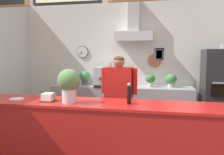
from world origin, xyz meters
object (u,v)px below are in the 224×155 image
(potted_basil, at_px, (171,80))
(condiment_plate, at_px, (17,99))
(shop_worker, at_px, (119,100))
(pepper_grinder, at_px, (129,94))
(potted_rosemary, at_px, (150,79))
(potted_thyme, at_px, (85,77))
(potted_sage, at_px, (126,80))
(napkin_holder, at_px, (48,97))
(basil_vase, at_px, (69,84))
(espresso_machine, at_px, (108,77))
(pizza_oven, at_px, (222,95))

(potted_basil, height_order, condiment_plate, potted_basil)
(shop_worker, height_order, pepper_grinder, shop_worker)
(potted_rosemary, height_order, potted_thyme, potted_thyme)
(potted_basil, relative_size, potted_sage, 1.15)
(potted_sage, height_order, napkin_holder, potted_sage)
(basil_vase, bearing_deg, espresso_machine, 91.02)
(pizza_oven, bearing_deg, potted_basil, 162.44)
(espresso_machine, xyz_separation_m, potted_rosemary, (0.89, 0.02, -0.04))
(potted_thyme, relative_size, napkin_holder, 1.84)
(potted_thyme, xyz_separation_m, pepper_grinder, (1.27, -2.23, 0.06))
(potted_thyme, bearing_deg, condiment_plate, -94.13)
(pizza_oven, distance_m, potted_rosemary, 1.36)
(potted_thyme, relative_size, potted_sage, 1.26)
(potted_sage, bearing_deg, shop_worker, -88.10)
(shop_worker, xyz_separation_m, basil_vase, (-0.38, -1.21, 0.41))
(pizza_oven, relative_size, potted_rosemary, 7.01)
(pizza_oven, xyz_separation_m, napkin_holder, (-2.46, -1.96, 0.22))
(pizza_oven, xyz_separation_m, potted_basil, (-0.90, 0.29, 0.23))
(potted_rosemary, distance_m, potted_thyme, 1.42)
(espresso_machine, bearing_deg, pizza_oven, -6.12)
(pizza_oven, bearing_deg, condiment_plate, -146.06)
(potted_sage, bearing_deg, pepper_grinder, -80.94)
(shop_worker, distance_m, pepper_grinder, 1.21)
(pepper_grinder, height_order, napkin_holder, pepper_grinder)
(potted_thyme, xyz_separation_m, napkin_holder, (0.28, -2.26, -0.02))
(potted_sage, relative_size, pepper_grinder, 0.96)
(shop_worker, distance_m, basil_vase, 1.33)
(napkin_holder, bearing_deg, condiment_plate, 178.57)
(potted_rosemary, distance_m, napkin_holder, 2.49)
(potted_basil, bearing_deg, pizza_oven, -17.56)
(potted_sage, distance_m, basil_vase, 2.33)
(pizza_oven, distance_m, potted_thyme, 2.76)
(potted_thyme, xyz_separation_m, basil_vase, (0.57, -2.31, 0.16))
(pepper_grinder, bearing_deg, potted_rosemary, 86.04)
(shop_worker, height_order, potted_sage, shop_worker)
(espresso_machine, distance_m, potted_rosemary, 0.89)
(shop_worker, bearing_deg, potted_basil, -125.27)
(espresso_machine, relative_size, napkin_holder, 3.27)
(potted_basil, distance_m, potted_sage, 0.91)
(potted_basil, xyz_separation_m, condiment_plate, (-1.99, -2.23, -0.05))
(shop_worker, relative_size, potted_basil, 5.70)
(potted_thyme, bearing_deg, potted_rosemary, -1.72)
(potted_thyme, bearing_deg, shop_worker, -49.25)
(napkin_holder, bearing_deg, potted_basil, 55.37)
(potted_thyme, bearing_deg, pepper_grinder, -60.34)
(shop_worker, xyz_separation_m, potted_basil, (0.88, 1.09, 0.24))
(potted_sage, bearing_deg, condiment_plate, -115.76)
(basil_vase, height_order, condiment_plate, basil_vase)
(basil_vase, height_order, napkin_holder, basil_vase)
(potted_thyme, relative_size, potted_basil, 1.09)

